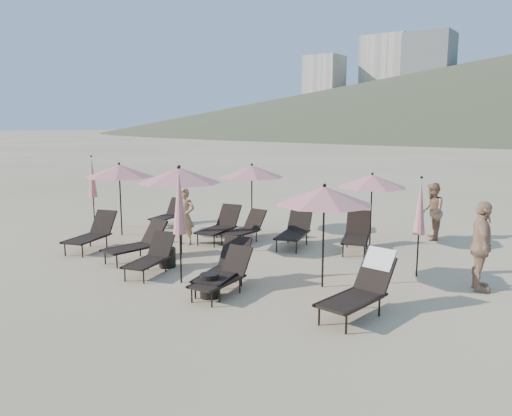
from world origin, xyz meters
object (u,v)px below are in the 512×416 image
Objects in this scene: lounger_7 at (220,225)px; beachgoer_a at (185,217)px; lounger_2 at (151,256)px; umbrella_open_1 at (179,175)px; lounger_8 at (245,228)px; beachgoer_c at (481,246)px; lounger_6 at (169,214)px; umbrella_open_0 at (119,171)px; umbrella_closed_0 at (179,202)px; lounger_3 at (225,267)px; lounger_1 at (138,243)px; lounger_5 at (362,286)px; lounger_10 at (357,234)px; umbrella_open_2 at (324,196)px; umbrella_closed_2 at (92,178)px; lounger_0 at (92,233)px; side_table_0 at (167,258)px; beachgoer_b at (432,211)px; umbrella_open_4 at (372,181)px; umbrella_closed_1 at (420,207)px; side_table_1 at (209,286)px; umbrella_open_3 at (252,171)px; lounger_9 at (295,230)px; lounger_4 at (223,275)px.

lounger_7 is 1.14m from beachgoer_a.
umbrella_open_1 is at bearing 96.68° from lounger_2.
beachgoer_c reaches higher than lounger_8.
lounger_8 is (3.67, -0.51, 0.01)m from lounger_6.
umbrella_open_0 is 10.47m from beachgoer_c.
lounger_3 is at bearing 13.99° from umbrella_closed_0.
lounger_1 is 2.94m from lounger_7.
lounger_5 reaches higher than lounger_10.
umbrella_open_2 is 1.18× the size of beachgoer_c.
umbrella_closed_2 reaches higher than umbrella_open_1.
lounger_10 is (6.03, 4.19, 0.01)m from lounger_0.
umbrella_open_0 is at bearing 146.22° from lounger_3.
side_table_0 is 0.27× the size of beachgoer_b.
beachgoer_b is at bearing 104.07° from lounger_5.
beachgoer_a is at bearing 73.98° from beachgoer_c.
umbrella_open_1 is (-0.72, 1.74, 1.71)m from lounger_2.
umbrella_closed_1 reaches higher than umbrella_open_4.
umbrella_closed_2 is 1.41× the size of beachgoer_b.
umbrella_open_4 is 4.22m from beachgoer_c.
side_table_1 is at bearing -11.43° from lounger_1.
lounger_7 is 4.33m from umbrella_closed_0.
lounger_5 is 0.99× the size of lounger_10.
side_table_1 is at bearing -24.91° from umbrella_open_0.
umbrella_open_3 reaches higher than lounger_2.
lounger_9 is 3.93m from side_table_0.
lounger_3 is at bearing -36.03° from beachgoer_b.
lounger_5 reaches higher than lounger_0.
umbrella_closed_1 is 6.06m from side_table_0.
lounger_8 is 5.66m from beachgoer_b.
lounger_1 is at bearing -102.74° from beachgoer_a.
lounger_5 is 6.81m from beachgoer_a.
umbrella_closed_0 is 8.18m from beachgoer_b.
lounger_4 is 8.43m from umbrella_closed_2.
umbrella_open_0 is 1.00× the size of umbrella_closed_1.
lounger_4 is at bearing -68.44° from lounger_3.
lounger_0 reaches higher than lounger_1.
beachgoer_c is at bearing -34.54° from umbrella_open_4.
lounger_8 is at bearing 74.57° from umbrella_open_1.
lounger_0 is 6.98m from umbrella_open_2.
side_table_1 is 4.75m from beachgoer_a.
lounger_9 is 2.72m from umbrella_open_3.
side_table_0 is (-2.39, 0.77, -0.18)m from lounger_4.
umbrella_open_4 reaches higher than lounger_2.
lounger_7 reaches higher than side_table_1.
umbrella_open_3 reaches higher than lounger_4.
lounger_5 is 0.73× the size of umbrella_closed_0.
side_table_1 is (0.11, -0.62, -0.21)m from lounger_3.
umbrella_open_0 is (-6.19, 2.52, 1.62)m from lounger_4.
lounger_1 is 1.10m from side_table_0.
lounger_8 is at bearing 21.40° from umbrella_open_0.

